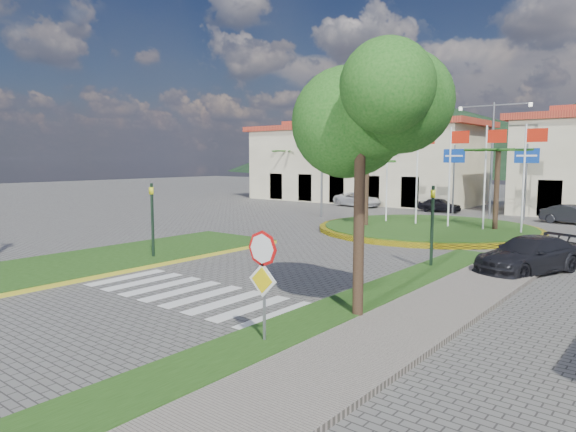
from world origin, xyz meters
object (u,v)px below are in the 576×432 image
Objects in this scene: car_dark_a at (440,205)px; car_side_right at (529,255)px; car_dark_b at (573,215)px; white_van at (357,199)px; stop_sign at (263,269)px; deciduous_tree at (361,120)px; roundabout_island at (428,228)px.

car_side_right reaches higher than car_dark_a.
car_dark_b is 0.81× the size of car_side_right.
car_side_right reaches higher than white_van.
stop_sign is 0.39× the size of deciduous_tree.
roundabout_island is 11.33m from car_dark_a.
roundabout_island is 1.87× the size of deciduous_tree.
stop_sign reaches higher than car_dark_b.
deciduous_tree is (0.60, 3.04, 3.38)m from stop_sign.
roundabout_island is at bearing 152.62° from car_dark_b.
car_dark_b is (9.70, -1.95, 0.06)m from car_dark_a.
stop_sign is 0.57× the size of car_side_right.
roundabout_island is 20.69m from stop_sign.
deciduous_tree is at bearing -161.85° from car_dark_a.
deciduous_tree is at bearing -174.06° from car_dark_b.
car_dark_b is (17.11, -1.75, -0.01)m from white_van.
stop_sign reaches higher than car_dark_a.
roundabout_island reaches higher than car_dark_b.
car_side_right is at bearing 77.17° from deciduous_tree.
roundabout_island is 15.29m from white_van.
stop_sign is 34.49m from white_van.
stop_sign is at bearing -137.68° from white_van.
car_side_right reaches higher than car_dark_b.
car_dark_b is at bearing -81.19° from white_van.
deciduous_tree is at bearing -134.21° from white_van.
white_van is at bearing 156.43° from car_side_right.
deciduous_tree is 1.47× the size of car_side_right.
stop_sign is 0.81× the size of car_dark_a.
roundabout_island is 11.13m from car_side_right.
car_dark_b is at bearing -101.61° from car_dark_a.
deciduous_tree is (5.50, -17.00, 5.00)m from roundabout_island.
white_van is 1.21× the size of car_dark_b.
roundabout_island is 2.75× the size of car_side_right.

